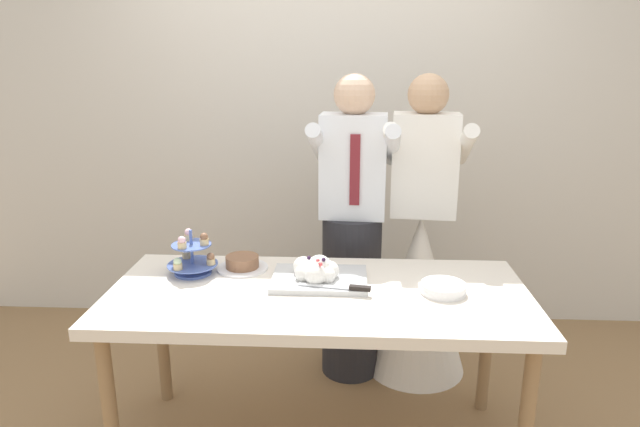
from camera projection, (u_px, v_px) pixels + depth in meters
name	position (u px, v px, depth m)	size (l,w,h in m)	color
rear_wall	(330.00, 103.00, 3.54)	(5.20, 0.10, 2.90)	beige
dessert_table	(318.00, 306.00, 2.40)	(1.80, 0.80, 0.78)	silver
cupcake_stand	(192.00, 257.00, 2.54)	(0.23, 0.23, 0.21)	#4C66B2
main_cake_tray	(318.00, 273.00, 2.45)	(0.43, 0.32, 0.13)	silver
plate_stack	(443.00, 288.00, 2.35)	(0.19, 0.19, 0.04)	white
round_cake	(242.00, 264.00, 2.61)	(0.24, 0.24, 0.06)	white
person_groom	(352.00, 247.00, 3.00)	(0.49, 0.52, 1.66)	#232328
person_bride	(419.00, 273.00, 3.07)	(0.56, 0.56, 1.66)	white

